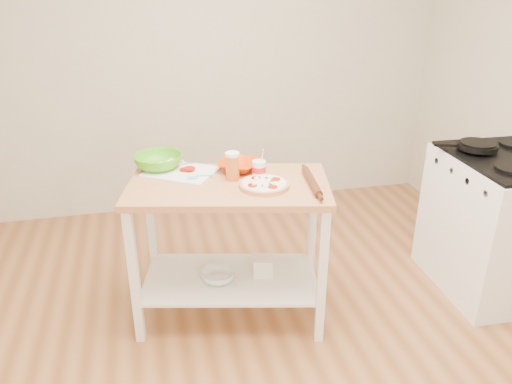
{
  "coord_description": "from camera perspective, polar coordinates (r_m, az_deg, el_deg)",
  "views": [
    {
      "loc": [
        -0.61,
        -2.02,
        2.01
      ],
      "look_at": [
        -0.0,
        0.58,
        0.82
      ],
      "focal_mm": 35.0,
      "sensor_mm": 36.0,
      "label": 1
    }
  ],
  "objects": [
    {
      "name": "prep_island",
      "position": [
        2.96,
        -3.05,
        -3.44
      ],
      "size": [
        1.25,
        0.86,
        0.9
      ],
      "rotation": [
        0.0,
        0.0,
        -0.22
      ],
      "color": "tan",
      "rests_on": "ground"
    },
    {
      "name": "shelf_glass_bowl",
      "position": [
        3.12,
        -4.36,
        -9.55
      ],
      "size": [
        0.25,
        0.25,
        0.07
      ],
      "primitive_type": "imported",
      "rotation": [
        0.0,
        0.0,
        -0.2
      ],
      "color": "silver",
      "rests_on": "prep_island"
    },
    {
      "name": "skillet",
      "position": [
        3.53,
        23.86,
        4.82
      ],
      "size": [
        0.39,
        0.25,
        0.03
      ],
      "rotation": [
        0.0,
        0.0,
        -0.35
      ],
      "color": "black",
      "rests_on": "gas_stove"
    },
    {
      "name": "rolling_pin",
      "position": [
        2.83,
        6.39,
        1.18
      ],
      "size": [
        0.09,
        0.38,
        0.04
      ],
      "primitive_type": "cylinder",
      "rotation": [
        1.57,
        0.0,
        -0.12
      ],
      "color": "#512712",
      "rests_on": "prep_island"
    },
    {
      "name": "green_bowl",
      "position": [
        3.1,
        -11.1,
        3.39
      ],
      "size": [
        0.38,
        0.38,
        0.09
      ],
      "primitive_type": "imported",
      "rotation": [
        0.0,
        0.0,
        -0.37
      ],
      "color": "#4BAF17",
      "rests_on": "prep_island"
    },
    {
      "name": "spatula",
      "position": [
        2.92,
        -6.52,
        1.77
      ],
      "size": [
        0.15,
        0.05,
        0.01
      ],
      "rotation": [
        0.0,
        0.0,
        -0.09
      ],
      "color": "#49DABC",
      "rests_on": "cutting_board"
    },
    {
      "name": "shelf_bin",
      "position": [
        3.15,
        0.81,
        -8.45
      ],
      "size": [
        0.14,
        0.14,
        0.12
      ],
      "primitive_type": "cube",
      "rotation": [
        0.0,
        0.0,
        -0.22
      ],
      "color": "white",
      "rests_on": "prep_island"
    },
    {
      "name": "cutting_board",
      "position": [
        3.03,
        -8.6,
        2.37
      ],
      "size": [
        0.5,
        0.47,
        0.04
      ],
      "rotation": [
        0.0,
        0.0,
        -0.58
      ],
      "color": "white",
      "rests_on": "prep_island"
    },
    {
      "name": "knife",
      "position": [
        3.11,
        -10.02,
        2.98
      ],
      "size": [
        0.27,
        0.06,
        0.01
      ],
      "rotation": [
        0.0,
        0.0,
        0.1
      ],
      "color": "silver",
      "rests_on": "cutting_board"
    },
    {
      "name": "orange_bowl",
      "position": [
        3.03,
        -1.98,
        3.03
      ],
      "size": [
        0.34,
        0.34,
        0.06
      ],
      "primitive_type": "imported",
      "rotation": [
        0.0,
        0.0,
        -0.61
      ],
      "color": "#D93A02",
      "rests_on": "prep_island"
    },
    {
      "name": "gas_stove",
      "position": [
        3.7,
        26.02,
        -3.22
      ],
      "size": [
        0.74,
        0.86,
        1.11
      ],
      "rotation": [
        0.0,
        0.0,
        -0.04
      ],
      "color": "white",
      "rests_on": "ground"
    },
    {
      "name": "room_shell",
      "position": [
        2.21,
        3.51,
        6.51
      ],
      "size": [
        4.04,
        4.54,
        2.74
      ],
      "color": "#A2673B",
      "rests_on": "ground"
    },
    {
      "name": "beer_pint",
      "position": [
        2.87,
        -2.71,
        2.99
      ],
      "size": [
        0.08,
        0.08,
        0.16
      ],
      "color": "#C8651E",
      "rests_on": "prep_island"
    },
    {
      "name": "pizza",
      "position": [
        2.79,
        0.93,
        0.88
      ],
      "size": [
        0.28,
        0.28,
        0.04
      ],
      "rotation": [
        0.0,
        0.0,
        0.12
      ],
      "color": "#E79F62",
      "rests_on": "prep_island"
    },
    {
      "name": "yogurt_tub",
      "position": [
        2.92,
        0.34,
        2.67
      ],
      "size": [
        0.08,
        0.08,
        0.17
      ],
      "color": "white",
      "rests_on": "prep_island"
    }
  ]
}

